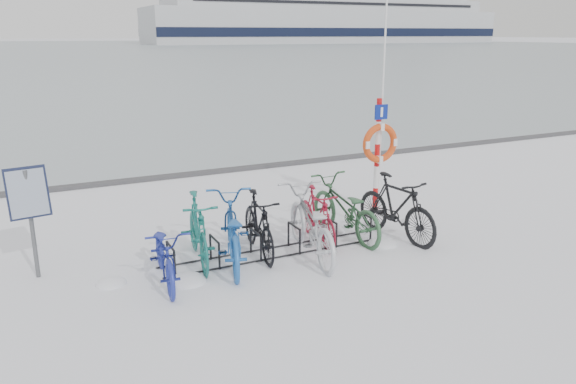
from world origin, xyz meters
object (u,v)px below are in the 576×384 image
object	(u,v)px
bike_rack	(275,243)
info_board	(28,199)
cruise_ferry	(329,9)
lifebuoy_station	(380,143)

from	to	relation	value
bike_rack	info_board	bearing A→B (deg)	169.21
cruise_ferry	info_board	bearing A→B (deg)	-121.16
bike_rack	cruise_ferry	bearing A→B (deg)	59.77
info_board	cruise_ferry	bearing A→B (deg)	49.40
info_board	cruise_ferry	world-z (taller)	cruise_ferry
cruise_ferry	bike_rack	bearing A→B (deg)	-120.23
cruise_ferry	lifebuoy_station	bearing A→B (deg)	-119.71
info_board	lifebuoy_station	size ratio (longest dim) A/B	0.41
bike_rack	lifebuoy_station	bearing A→B (deg)	23.40
bike_rack	cruise_ferry	size ratio (longest dim) A/B	0.03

